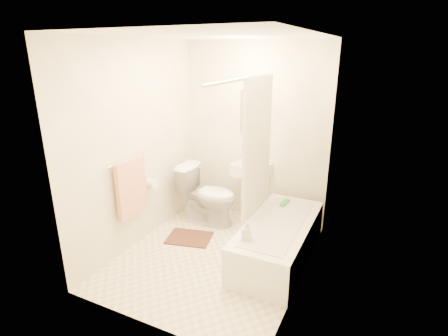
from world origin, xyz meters
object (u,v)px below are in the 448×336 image
at_px(sink, 251,190).
at_px(bathtub, 278,240).
at_px(bath_mat, 189,238).
at_px(soap_bottle, 247,230).
at_px(toilet, 208,195).

xyz_separation_m(sink, bathtub, (0.64, -0.76, -0.23)).
xyz_separation_m(bath_mat, soap_bottle, (0.94, -0.42, 0.53)).
xyz_separation_m(toilet, sink, (0.50, 0.33, 0.05)).
relative_size(toilet, bathtub, 0.52).
height_order(sink, soap_bottle, sink).
relative_size(toilet, soap_bottle, 3.80).
distance_m(bathtub, soap_bottle, 0.63).
bearing_deg(bath_mat, soap_bottle, -23.92).
xyz_separation_m(sink, bath_mat, (-0.50, -0.84, -0.44)).
relative_size(sink, bath_mat, 1.66).
bearing_deg(sink, bathtub, -40.74).
height_order(sink, bath_mat, sink).
bearing_deg(sink, toilet, -137.39).
bearing_deg(sink, soap_bottle, -61.27).
height_order(toilet, bath_mat, toilet).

